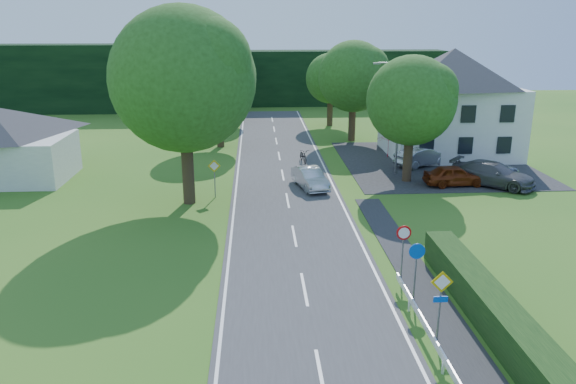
{
  "coord_description": "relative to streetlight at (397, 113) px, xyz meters",
  "views": [
    {
      "loc": [
        -1.9,
        -8.9,
        10.61
      ],
      "look_at": [
        -0.27,
        18.91,
        2.13
      ],
      "focal_mm": 35.0,
      "sensor_mm": 36.0,
      "label": 1
    }
  ],
  "objects": [
    {
      "name": "moving_car",
      "position": [
        -6.42,
        -3.37,
        -3.75
      ],
      "size": [
        2.36,
        4.31,
        1.35
      ],
      "primitive_type": "imported",
      "rotation": [
        0.0,
        0.0,
        0.24
      ],
      "color": "#BBBAC0",
      "rests_on": "road"
    },
    {
      "name": "parking_pad",
      "position": [
        3.94,
        3.0,
        -4.44
      ],
      "size": [
        14.0,
        16.0,
        0.04
      ],
      "primitive_type": "cube",
      "color": "#242326",
      "rests_on": "ground"
    },
    {
      "name": "parked_car_silver_b",
      "position": [
        6.36,
        -1.76,
        -3.8
      ],
      "size": [
        4.94,
        3.61,
        1.25
      ],
      "primitive_type": "imported",
      "rotation": [
        0.0,
        0.0,
        1.96
      ],
      "color": "#B3B3BB",
      "rests_on": "parking_pad"
    },
    {
      "name": "parasol",
      "position": [
        0.73,
        5.0,
        -3.53
      ],
      "size": [
        2.45,
        2.47,
        1.8
      ],
      "primitive_type": "imported",
      "rotation": [
        0.0,
        0.0,
        -0.29
      ],
      "color": "red",
      "rests_on": "parking_pad"
    },
    {
      "name": "house_white",
      "position": [
        5.94,
        6.0,
        -0.06
      ],
      "size": [
        10.6,
        8.4,
        8.6
      ],
      "color": "silver",
      "rests_on": "ground"
    },
    {
      "name": "road",
      "position": [
        -8.06,
        -10.0,
        -4.44
      ],
      "size": [
        7.0,
        80.0,
        0.04
      ],
      "primitive_type": "cube",
      "color": "#3B3A3D",
      "rests_on": "ground"
    },
    {
      "name": "tree_right_mid",
      "position": [
        0.44,
        -2.0,
        -0.17
      ],
      "size": [
        7.0,
        7.0,
        8.58
      ],
      "primitive_type": null,
      "color": "#254A16",
      "rests_on": "ground"
    },
    {
      "name": "tree_left_back",
      "position": [
        -12.56,
        22.0,
        -0.43
      ],
      "size": [
        6.6,
        6.6,
        8.07
      ],
      "primitive_type": null,
      "color": "#254A16",
      "rests_on": "ground"
    },
    {
      "name": "line_edge_left",
      "position": [
        -11.31,
        -10.0,
        -4.42
      ],
      "size": [
        0.12,
        80.0,
        0.01
      ],
      "primitive_type": "cube",
      "color": "white",
      "rests_on": "road"
    },
    {
      "name": "treeline_right",
      "position": [
        -0.06,
        36.0,
        -0.96
      ],
      "size": [
        30.0,
        5.0,
        7.0
      ],
      "primitive_type": "cube",
      "color": "black",
      "rests_on": "ground"
    },
    {
      "name": "tree_left_far",
      "position": [
        -13.06,
        10.0,
        -0.17
      ],
      "size": [
        7.0,
        7.0,
        8.58
      ],
      "primitive_type": null,
      "color": "#254A16",
      "rests_on": "ground"
    },
    {
      "name": "treeline_left",
      "position": [
        -36.06,
        32.0,
        -0.46
      ],
      "size": [
        44.0,
        6.0,
        8.0
      ],
      "primitive_type": "cube",
      "color": "black",
      "rests_on": "ground"
    },
    {
      "name": "parked_car_red",
      "position": [
        3.33,
        -3.32,
        -3.73
      ],
      "size": [
        4.17,
        1.9,
        1.39
      ],
      "primitive_type": "imported",
      "rotation": [
        0.0,
        0.0,
        1.64
      ],
      "color": "maroon",
      "rests_on": "parking_pad"
    },
    {
      "name": "tree_right_back",
      "position": [
        -2.06,
        20.0,
        -0.68
      ],
      "size": [
        6.2,
        6.2,
        7.56
      ],
      "primitive_type": null,
      "color": "#254A16",
      "rests_on": "ground"
    },
    {
      "name": "parked_car_silver_a",
      "position": [
        2.68,
        2.11,
        -3.69
      ],
      "size": [
        4.68,
        3.48,
        1.47
      ],
      "primitive_type": "imported",
      "rotation": [
        0.0,
        0.0,
        2.06
      ],
      "color": "#ACACB1",
      "rests_on": "parking_pad"
    },
    {
      "name": "sign_roundabout",
      "position": [
        -3.76,
        -19.02,
        -2.79
      ],
      "size": [
        0.64,
        0.08,
        2.37
      ],
      "color": "slate",
      "rests_on": "ground"
    },
    {
      "name": "line_edge_right",
      "position": [
        -4.81,
        -10.0,
        -4.42
      ],
      "size": [
        0.12,
        80.0,
        0.01
      ],
      "primitive_type": "cube",
      "color": "white",
      "rests_on": "road"
    },
    {
      "name": "tree_main",
      "position": [
        -14.06,
        -6.0,
        1.36
      ],
      "size": [
        9.4,
        9.4,
        11.64
      ],
      "primitive_type": null,
      "color": "#254A16",
      "rests_on": "ground"
    },
    {
      "name": "line_centre",
      "position": [
        -8.06,
        -10.0,
        -4.42
      ],
      "size": [
        0.12,
        80.0,
        0.01
      ],
      "primitive_type": null,
      "color": "white",
      "rests_on": "road"
    },
    {
      "name": "parked_car_grey",
      "position": [
        5.87,
        -3.5,
        -3.63
      ],
      "size": [
        5.61,
        5.25,
        1.59
      ],
      "primitive_type": "imported",
      "rotation": [
        0.0,
        0.0,
        0.86
      ],
      "color": "#4C4D52",
      "rests_on": "parking_pad"
    },
    {
      "name": "streetlight",
      "position": [
        0.0,
        0.0,
        0.0
      ],
      "size": [
        2.03,
        0.18,
        8.0
      ],
      "color": "slate",
      "rests_on": "ground"
    },
    {
      "name": "sign_speed_limit",
      "position": [
        -3.76,
        -17.03,
        -2.7
      ],
      "size": [
        0.64,
        0.11,
        2.37
      ],
      "color": "slate",
      "rests_on": "ground"
    },
    {
      "name": "motorcycle",
      "position": [
        -6.26,
        3.7,
        -3.88
      ],
      "size": [
        0.98,
        2.16,
        1.09
      ],
      "primitive_type": "imported",
      "rotation": [
        0.0,
        0.0,
        0.12
      ],
      "color": "black",
      "rests_on": "road"
    },
    {
      "name": "sign_priority_right",
      "position": [
        -3.76,
        -22.02,
        -2.67
      ],
      "size": [
        0.78,
        0.09,
        2.59
      ],
      "color": "slate",
      "rests_on": "ground"
    },
    {
      "name": "tree_right_far",
      "position": [
        -1.06,
        12.0,
        0.08
      ],
      "size": [
        7.4,
        7.4,
        9.09
      ],
      "primitive_type": null,
      "color": "#254A16",
      "rests_on": "ground"
    },
    {
      "name": "sign_priority_left",
      "position": [
        -12.56,
        -5.02,
        -2.75
      ],
      "size": [
        0.78,
        0.09,
        2.44
      ],
      "color": "slate",
      "rests_on": "ground"
    }
  ]
}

